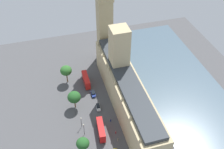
{
  "coord_description": "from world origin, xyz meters",
  "views": [
    {
      "loc": [
        26.99,
        77.52,
        92.14
      ],
      "look_at": [
        1.0,
        -13.07,
        9.36
      ],
      "focal_mm": 42.25,
      "sensor_mm": 36.0,
      "label": 1
    }
  ],
  "objects_px": {
    "clock_tower": "(104,8)",
    "pedestrian_far_end": "(118,140)",
    "parliament_building": "(125,89)",
    "plane_tree_slot_10": "(83,144)",
    "pedestrian_trailing": "(111,120)",
    "double_decker_bus_midblock": "(86,80)",
    "car_white_kerbside": "(98,107)",
    "street_lamp_slot_11": "(81,121)",
    "pedestrian_leading": "(116,132)",
    "double_decker_bus_opposite_hall": "(101,129)",
    "plane_tree_under_trees": "(66,71)",
    "plane_tree_by_river_gate": "(74,97)",
    "street_lamp_slot_12": "(84,127)",
    "car_blue_near_tower": "(93,94)"
  },
  "relations": [
    {
      "from": "double_decker_bus_midblock",
      "to": "car_blue_near_tower",
      "type": "distance_m",
      "value": 9.13
    },
    {
      "from": "clock_tower",
      "to": "car_blue_near_tower",
      "type": "relative_size",
      "value": 13.94
    },
    {
      "from": "pedestrian_far_end",
      "to": "plane_tree_under_trees",
      "type": "xyz_separation_m",
      "value": [
        14.33,
        -41.33,
        6.71
      ]
    },
    {
      "from": "clock_tower",
      "to": "pedestrian_far_end",
      "type": "distance_m",
      "value": 63.17
    },
    {
      "from": "double_decker_bus_midblock",
      "to": "double_decker_bus_opposite_hall",
      "type": "distance_m",
      "value": 31.83
    },
    {
      "from": "plane_tree_slot_10",
      "to": "street_lamp_slot_12",
      "type": "height_order",
      "value": "plane_tree_slot_10"
    },
    {
      "from": "car_white_kerbside",
      "to": "street_lamp_slot_11",
      "type": "bearing_deg",
      "value": 47.43
    },
    {
      "from": "clock_tower",
      "to": "double_decker_bus_midblock",
      "type": "distance_m",
      "value": 36.55
    },
    {
      "from": "pedestrian_far_end",
      "to": "car_blue_near_tower",
      "type": "bearing_deg",
      "value": -179.28
    },
    {
      "from": "plane_tree_slot_10",
      "to": "pedestrian_trailing",
      "type": "bearing_deg",
      "value": -140.34
    },
    {
      "from": "street_lamp_slot_12",
      "to": "double_decker_bus_opposite_hall",
      "type": "bearing_deg",
      "value": 167.94
    },
    {
      "from": "plane_tree_under_trees",
      "to": "street_lamp_slot_11",
      "type": "height_order",
      "value": "plane_tree_under_trees"
    },
    {
      "from": "car_white_kerbside",
      "to": "street_lamp_slot_12",
      "type": "relative_size",
      "value": 0.71
    },
    {
      "from": "car_white_kerbside",
      "to": "pedestrian_trailing",
      "type": "bearing_deg",
      "value": 116.11
    },
    {
      "from": "car_white_kerbside",
      "to": "pedestrian_far_end",
      "type": "xyz_separation_m",
      "value": [
        -3.51,
        19.52,
        -0.12
      ]
    },
    {
      "from": "clock_tower",
      "to": "pedestrian_leading",
      "type": "xyz_separation_m",
      "value": [
        8.93,
        50.72,
        -30.72
      ]
    },
    {
      "from": "plane_tree_slot_10",
      "to": "street_lamp_slot_11",
      "type": "bearing_deg",
      "value": -97.49
    },
    {
      "from": "parliament_building",
      "to": "plane_tree_slot_10",
      "type": "height_order",
      "value": "parliament_building"
    },
    {
      "from": "plane_tree_by_river_gate",
      "to": "clock_tower",
      "type": "bearing_deg",
      "value": -125.95
    },
    {
      "from": "clock_tower",
      "to": "pedestrian_far_end",
      "type": "xyz_separation_m",
      "value": [
        9.22,
        54.47,
        -30.62
      ]
    },
    {
      "from": "street_lamp_slot_12",
      "to": "pedestrian_leading",
      "type": "bearing_deg",
      "value": 166.16
    },
    {
      "from": "double_decker_bus_midblock",
      "to": "plane_tree_slot_10",
      "type": "bearing_deg",
      "value": -103.19
    },
    {
      "from": "pedestrian_far_end",
      "to": "plane_tree_by_river_gate",
      "type": "relative_size",
      "value": 0.19
    },
    {
      "from": "clock_tower",
      "to": "car_blue_near_tower",
      "type": "bearing_deg",
      "value": 63.43
    },
    {
      "from": "car_blue_near_tower",
      "to": "plane_tree_by_river_gate",
      "type": "height_order",
      "value": "plane_tree_by_river_gate"
    },
    {
      "from": "clock_tower",
      "to": "car_blue_near_tower",
      "type": "xyz_separation_m",
      "value": [
        13.01,
        26.02,
        -30.51
      ]
    },
    {
      "from": "double_decker_bus_opposite_hall",
      "to": "pedestrian_far_end",
      "type": "height_order",
      "value": "double_decker_bus_opposite_hall"
    },
    {
      "from": "parliament_building",
      "to": "double_decker_bus_opposite_hall",
      "type": "bearing_deg",
      "value": 41.94
    },
    {
      "from": "car_blue_near_tower",
      "to": "plane_tree_slot_10",
      "type": "distance_m",
      "value": 32.14
    },
    {
      "from": "double_decker_bus_midblock",
      "to": "car_white_kerbside",
      "type": "xyz_separation_m",
      "value": [
        -1.88,
        17.76,
        -1.75
      ]
    },
    {
      "from": "double_decker_bus_midblock",
      "to": "car_white_kerbside",
      "type": "bearing_deg",
      "value": -83.92
    },
    {
      "from": "car_white_kerbside",
      "to": "plane_tree_by_river_gate",
      "type": "height_order",
      "value": "plane_tree_by_river_gate"
    },
    {
      "from": "car_blue_near_tower",
      "to": "street_lamp_slot_11",
      "type": "distance_m",
      "value": 19.83
    },
    {
      "from": "car_white_kerbside",
      "to": "street_lamp_slot_12",
      "type": "bearing_deg",
      "value": 59.96
    },
    {
      "from": "pedestrian_far_end",
      "to": "plane_tree_slot_10",
      "type": "relative_size",
      "value": 0.21
    },
    {
      "from": "car_blue_near_tower",
      "to": "plane_tree_under_trees",
      "type": "bearing_deg",
      "value": -49.43
    },
    {
      "from": "pedestrian_trailing",
      "to": "pedestrian_far_end",
      "type": "bearing_deg",
      "value": -123.3
    },
    {
      "from": "double_decker_bus_midblock",
      "to": "plane_tree_slot_10",
      "type": "height_order",
      "value": "plane_tree_slot_10"
    },
    {
      "from": "clock_tower",
      "to": "plane_tree_slot_10",
      "type": "bearing_deg",
      "value": 67.01
    },
    {
      "from": "pedestrian_trailing",
      "to": "plane_tree_slot_10",
      "type": "height_order",
      "value": "plane_tree_slot_10"
    },
    {
      "from": "clock_tower",
      "to": "street_lamp_slot_11",
      "type": "xyz_separation_m",
      "value": [
        22.07,
        43.35,
        -27.22
      ]
    },
    {
      "from": "double_decker_bus_opposite_hall",
      "to": "plane_tree_slot_10",
      "type": "distance_m",
      "value": 11.66
    },
    {
      "from": "parliament_building",
      "to": "double_decker_bus_opposite_hall",
      "type": "distance_m",
      "value": 21.19
    },
    {
      "from": "plane_tree_under_trees",
      "to": "pedestrian_leading",
      "type": "bearing_deg",
      "value": 111.25
    },
    {
      "from": "parliament_building",
      "to": "car_blue_near_tower",
      "type": "distance_m",
      "value": 18.42
    },
    {
      "from": "pedestrian_trailing",
      "to": "plane_tree_slot_10",
      "type": "xyz_separation_m",
      "value": [
        14.38,
        11.93,
        5.15
      ]
    },
    {
      "from": "car_blue_near_tower",
      "to": "pedestrian_far_end",
      "type": "xyz_separation_m",
      "value": [
        -3.79,
        28.46,
        -0.12
      ]
    },
    {
      "from": "pedestrian_far_end",
      "to": "pedestrian_trailing",
      "type": "distance_m",
      "value": 10.5
    },
    {
      "from": "double_decker_bus_midblock",
      "to": "plane_tree_by_river_gate",
      "type": "bearing_deg",
      "value": -119.83
    },
    {
      "from": "double_decker_bus_opposite_hall",
      "to": "street_lamp_slot_12",
      "type": "relative_size",
      "value": 1.58
    }
  ]
}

